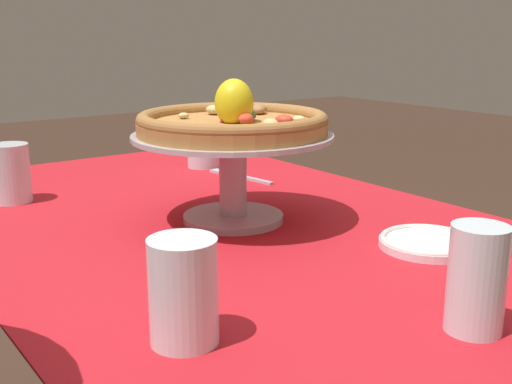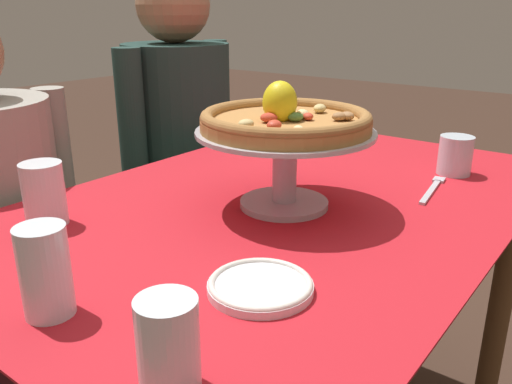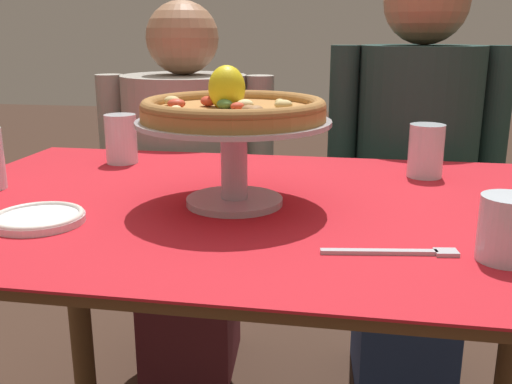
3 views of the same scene
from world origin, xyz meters
TOP-DOWN VIEW (x-y plane):
  - dining_table at (0.00, 0.00)m, footprint 1.28×0.83m
  - pizza_stand at (-0.04, -0.02)m, footprint 0.34×0.34m
  - pizza at (-0.05, -0.02)m, footprint 0.32×0.32m
  - water_glass_front_right at (0.37, -0.22)m, footprint 0.08×0.08m
  - water_glass_back_left at (-0.38, 0.27)m, footprint 0.07×0.07m
  - water_glass_back_right at (0.31, 0.25)m, footprint 0.07×0.07m
  - side_plate at (-0.34, -0.18)m, footprint 0.15×0.15m
  - dinner_fork at (0.23, -0.22)m, footprint 0.19×0.05m
  - diner_left at (-0.33, 0.64)m, footprint 0.52×0.39m
  - diner_right at (0.33, 0.65)m, footprint 0.49×0.36m

SIDE VIEW (x-z plane):
  - diner_left at x=-0.33m, z-range -0.01..1.13m
  - diner_right at x=0.33m, z-range -0.02..1.23m
  - dining_table at x=0.00m, z-range 0.26..1.02m
  - dinner_fork at x=0.23m, z-range 0.76..0.76m
  - side_plate at x=-0.34m, z-range 0.76..0.77m
  - water_glass_front_right at x=0.37m, z-range 0.75..0.84m
  - water_glass_back_right at x=0.31m, z-range 0.75..0.86m
  - water_glass_back_left at x=-0.38m, z-range 0.75..0.86m
  - pizza_stand at x=-0.04m, z-range 0.78..0.94m
  - pizza at x=-0.05m, z-range 0.88..0.98m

